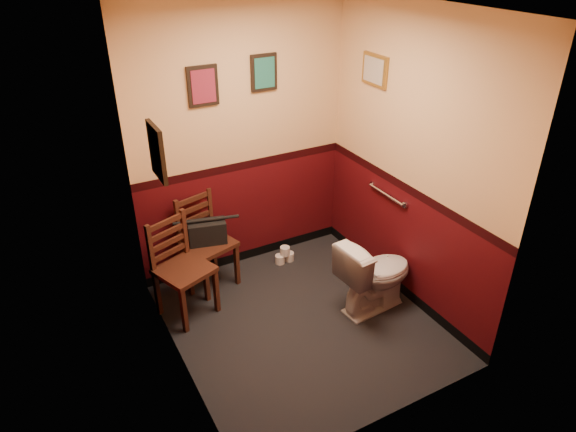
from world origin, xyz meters
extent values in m
cube|color=black|center=(0.00, 0.00, 0.00)|extent=(2.20, 2.40, 0.00)
cube|color=silver|center=(0.00, 0.00, 2.70)|extent=(2.20, 2.40, 0.00)
cube|color=#44090D|center=(0.00, 1.20, 1.35)|extent=(2.20, 0.00, 2.70)
cube|color=#44090D|center=(0.00, -1.20, 1.35)|extent=(2.20, 0.00, 2.70)
cube|color=#44090D|center=(-1.10, 0.00, 1.35)|extent=(0.00, 2.40, 2.70)
cube|color=#44090D|center=(1.10, 0.00, 1.35)|extent=(0.00, 2.40, 2.70)
cylinder|color=silver|center=(1.07, 0.25, 0.95)|extent=(0.03, 0.50, 0.03)
cylinder|color=silver|center=(1.09, 0.00, 0.95)|extent=(0.02, 0.06, 0.06)
cylinder|color=silver|center=(1.09, 0.50, 0.95)|extent=(0.02, 0.06, 0.06)
cube|color=black|center=(-0.35, 1.18, 1.95)|extent=(0.28, 0.03, 0.36)
cube|color=maroon|center=(-0.35, 1.17, 1.95)|extent=(0.22, 0.01, 0.30)
cube|color=black|center=(0.25, 1.18, 2.00)|extent=(0.26, 0.03, 0.34)
cube|color=#206859|center=(0.25, 1.17, 2.00)|extent=(0.20, 0.01, 0.28)
cube|color=black|center=(-1.08, 0.10, 1.85)|extent=(0.03, 0.30, 0.38)
cube|color=tan|center=(-1.07, 0.10, 1.85)|extent=(0.01, 0.24, 0.31)
cube|color=olive|center=(1.08, 0.60, 2.05)|extent=(0.03, 0.34, 0.28)
cube|color=tan|center=(1.07, 0.60, 2.05)|extent=(0.01, 0.28, 0.22)
imported|color=white|center=(0.72, -0.12, 0.37)|extent=(0.78, 0.48, 0.73)
cylinder|color=silver|center=(0.93, -0.02, 0.06)|extent=(0.13, 0.13, 0.13)
cylinder|color=silver|center=(0.93, -0.02, 0.28)|extent=(0.02, 0.02, 0.37)
cube|color=#4A2316|center=(-0.85, 0.64, 0.48)|extent=(0.57, 0.57, 0.04)
cube|color=#4A2316|center=(-0.96, 0.40, 0.24)|extent=(0.05, 0.05, 0.48)
cube|color=#4A2316|center=(-1.09, 0.75, 0.24)|extent=(0.05, 0.05, 0.48)
cube|color=#4A2316|center=(-0.61, 0.53, 0.24)|extent=(0.05, 0.05, 0.48)
cube|color=#4A2316|center=(-0.74, 0.89, 0.24)|extent=(0.05, 0.05, 0.48)
cube|color=#4A2316|center=(-1.10, 0.76, 0.71)|extent=(0.05, 0.05, 0.48)
cube|color=#4A2316|center=(-0.74, 0.89, 0.71)|extent=(0.05, 0.05, 0.48)
cube|color=#4A2316|center=(-0.92, 0.82, 0.58)|extent=(0.35, 0.15, 0.05)
cube|color=#4A2316|center=(-0.92, 0.82, 0.69)|extent=(0.35, 0.15, 0.05)
cube|color=#4A2316|center=(-0.92, 0.82, 0.79)|extent=(0.35, 0.15, 0.05)
cube|color=#4A2316|center=(-0.92, 0.82, 0.90)|extent=(0.35, 0.15, 0.05)
cube|color=#4A2316|center=(-0.50, 0.96, 0.47)|extent=(0.55, 0.55, 0.04)
cube|color=#4A2316|center=(-0.63, 0.73, 0.24)|extent=(0.05, 0.05, 0.47)
cube|color=#4A2316|center=(-0.73, 1.09, 0.24)|extent=(0.05, 0.05, 0.47)
cube|color=#4A2316|center=(-0.27, 0.84, 0.24)|extent=(0.05, 0.05, 0.47)
cube|color=#4A2316|center=(-0.37, 1.20, 0.24)|extent=(0.05, 0.05, 0.47)
cube|color=#4A2316|center=(-0.74, 1.10, 0.71)|extent=(0.05, 0.05, 0.47)
cube|color=#4A2316|center=(-0.37, 1.20, 0.71)|extent=(0.05, 0.05, 0.47)
cube|color=#4A2316|center=(-0.55, 1.15, 0.58)|extent=(0.35, 0.13, 0.05)
cube|color=#4A2316|center=(-0.55, 1.15, 0.68)|extent=(0.35, 0.13, 0.05)
cube|color=#4A2316|center=(-0.55, 1.15, 0.79)|extent=(0.35, 0.13, 0.05)
cube|color=#4A2316|center=(-0.55, 1.15, 0.89)|extent=(0.35, 0.13, 0.05)
cube|color=black|center=(-0.50, 0.96, 0.61)|extent=(0.39, 0.26, 0.22)
cylinder|color=black|center=(-0.50, 0.96, 0.74)|extent=(0.31, 0.11, 0.03)
cylinder|color=silver|center=(0.28, 0.95, 0.05)|extent=(0.10, 0.10, 0.09)
cylinder|color=silver|center=(0.40, 0.95, 0.05)|extent=(0.10, 0.10, 0.09)
cylinder|color=silver|center=(0.34, 0.94, 0.14)|extent=(0.10, 0.10, 0.09)
camera|label=1|loc=(-1.84, -3.14, 3.14)|focal=32.00mm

